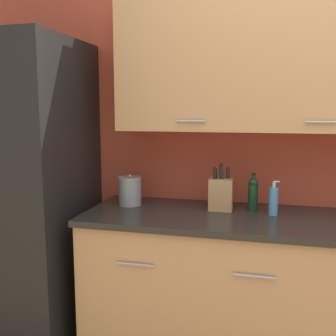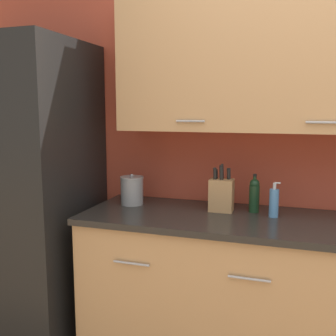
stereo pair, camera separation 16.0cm
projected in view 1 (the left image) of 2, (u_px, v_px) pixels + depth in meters
counter_unit at (311, 298)px, 2.15m from camera, size 2.53×0.64×0.90m
refrigerator at (13, 196)px, 2.45m from camera, size 0.88×0.75×1.88m
knife_block at (221, 193)px, 2.27m from camera, size 0.13×0.10×0.27m
soap_dispenser at (273, 201)px, 2.17m from camera, size 0.06×0.05×0.19m
oil_bottle at (253, 193)px, 2.27m from camera, size 0.06×0.06×0.22m
steel_canister at (130, 191)px, 2.40m from camera, size 0.14×0.14×0.19m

